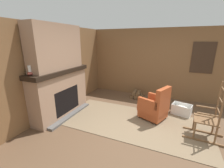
{
  "coord_description": "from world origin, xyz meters",
  "views": [
    {
      "loc": [
        0.57,
        -3.04,
        2.06
      ],
      "look_at": [
        -1.0,
        0.58,
        0.9
      ],
      "focal_mm": 24.0,
      "sensor_mm": 36.0,
      "label": 1
    }
  ],
  "objects_px": {
    "rocking_chair": "(208,121)",
    "storage_case": "(67,64)",
    "armchair": "(155,107)",
    "firewood_stack": "(136,95)",
    "laundry_basket": "(182,109)",
    "oil_lamp_vase": "(30,72)"
  },
  "relations": [
    {
      "from": "armchair",
      "to": "rocking_chair",
      "type": "relative_size",
      "value": 0.74
    },
    {
      "from": "rocking_chair",
      "to": "oil_lamp_vase",
      "type": "distance_m",
      "value": 3.98
    },
    {
      "from": "laundry_basket",
      "to": "storage_case",
      "type": "bearing_deg",
      "value": -164.36
    },
    {
      "from": "oil_lamp_vase",
      "to": "laundry_basket",
      "type": "bearing_deg",
      "value": 33.7
    },
    {
      "from": "armchair",
      "to": "firewood_stack",
      "type": "relative_size",
      "value": 2.03
    },
    {
      "from": "oil_lamp_vase",
      "to": "armchair",
      "type": "bearing_deg",
      "value": 31.73
    },
    {
      "from": "firewood_stack",
      "to": "oil_lamp_vase",
      "type": "xyz_separation_m",
      "value": [
        -1.69,
        -2.91,
        1.28
      ]
    },
    {
      "from": "laundry_basket",
      "to": "rocking_chair",
      "type": "bearing_deg",
      "value": -64.14
    },
    {
      "from": "rocking_chair",
      "to": "armchair",
      "type": "bearing_deg",
      "value": -15.62
    },
    {
      "from": "armchair",
      "to": "storage_case",
      "type": "bearing_deg",
      "value": 29.44
    },
    {
      "from": "firewood_stack",
      "to": "laundry_basket",
      "type": "bearing_deg",
      "value": -26.93
    },
    {
      "from": "rocking_chair",
      "to": "laundry_basket",
      "type": "bearing_deg",
      "value": -61.14
    },
    {
      "from": "armchair",
      "to": "oil_lamp_vase",
      "type": "distance_m",
      "value": 3.14
    },
    {
      "from": "rocking_chair",
      "to": "laundry_basket",
      "type": "distance_m",
      "value": 1.11
    },
    {
      "from": "rocking_chair",
      "to": "firewood_stack",
      "type": "distance_m",
      "value": 2.65
    },
    {
      "from": "rocking_chair",
      "to": "oil_lamp_vase",
      "type": "bearing_deg",
      "value": 20.64
    },
    {
      "from": "rocking_chair",
      "to": "firewood_stack",
      "type": "relative_size",
      "value": 2.75
    },
    {
      "from": "firewood_stack",
      "to": "laundry_basket",
      "type": "xyz_separation_m",
      "value": [
        1.51,
        -0.77,
        0.04
      ]
    },
    {
      "from": "armchair",
      "to": "storage_case",
      "type": "distance_m",
      "value": 2.74
    },
    {
      "from": "firewood_stack",
      "to": "laundry_basket",
      "type": "height_order",
      "value": "laundry_basket"
    },
    {
      "from": "rocking_chair",
      "to": "storage_case",
      "type": "xyz_separation_m",
      "value": [
        -3.67,
        0.07,
        0.97
      ]
    },
    {
      "from": "firewood_stack",
      "to": "armchair",
      "type": "bearing_deg",
      "value": -58.42
    }
  ]
}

